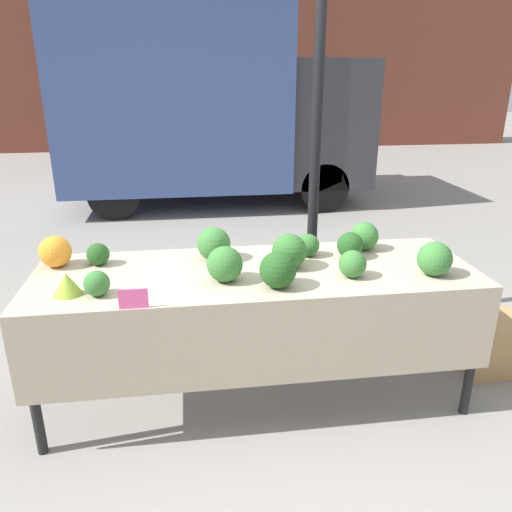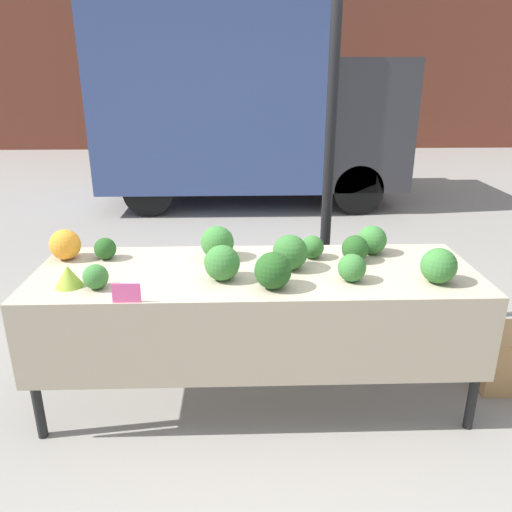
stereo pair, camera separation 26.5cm
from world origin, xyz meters
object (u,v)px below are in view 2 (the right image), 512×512
Objects in this scene: parked_truck at (242,104)px; produce_crate at (506,357)px; price_sign at (126,293)px; orange_cauliflower at (65,245)px.

produce_crate is (1.56, -4.79, -1.19)m from parked_truck.
price_sign is 2.28m from produce_crate.
orange_cauliflower is 2.69m from produce_crate.
price_sign is (-0.56, -5.25, -0.53)m from parked_truck.
parked_truck is at bearing 83.86° from price_sign.
produce_crate is (2.13, 0.46, -0.66)m from price_sign.
parked_truck is at bearing 77.56° from orange_cauliflower.
orange_cauliflower is at bearing 128.27° from price_sign.
price_sign is at bearing -167.87° from produce_crate.
produce_crate is (2.59, -0.13, -0.70)m from orange_cauliflower.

